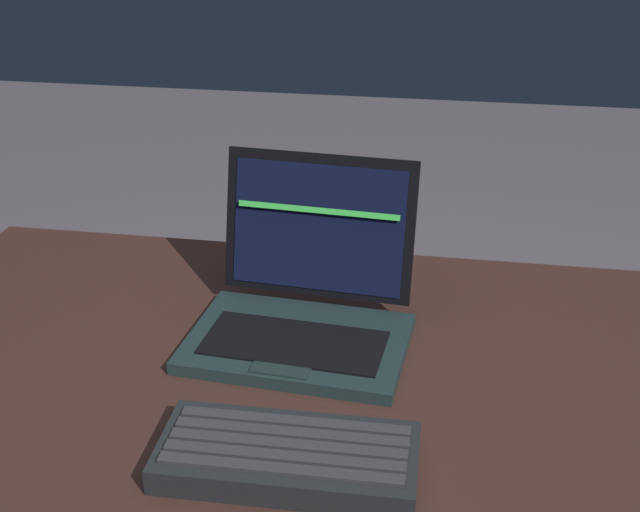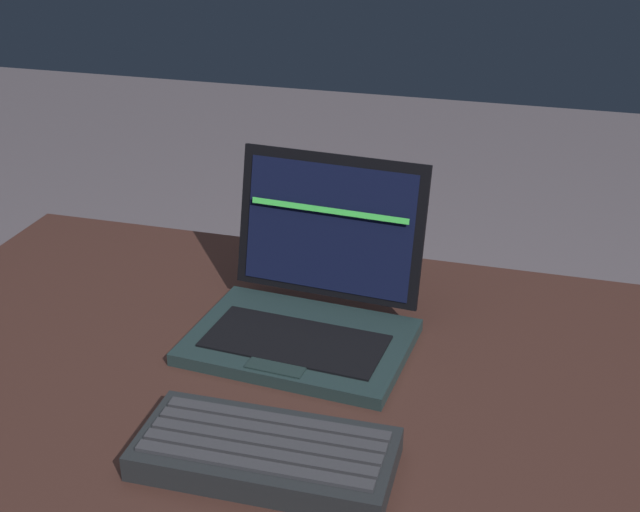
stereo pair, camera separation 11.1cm
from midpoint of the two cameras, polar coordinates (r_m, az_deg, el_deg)
desk at (r=1.22m, az=2.38°, el=-11.11°), size 1.31×0.77×0.70m
laptop_front at (r=1.22m, az=1.86°, el=-3.39°), size 0.32×0.28×0.24m
external_keyboard at (r=0.99m, az=-0.26°, el=-13.22°), size 0.30×0.14×0.04m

